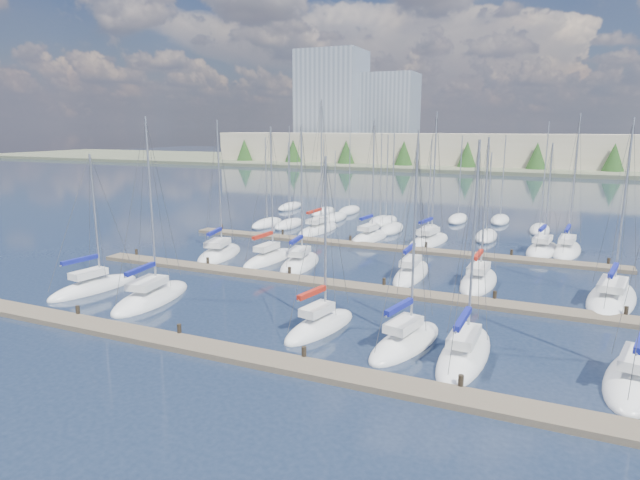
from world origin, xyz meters
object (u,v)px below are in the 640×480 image
at_px(sailboat_d, 320,326).
at_px(sailboat_h, 219,254).
at_px(sailboat_o, 370,237).
at_px(sailboat_p, 429,241).
at_px(sailboat_r, 567,250).
at_px(sailboat_i, 269,258).
at_px(sailboat_g, 638,379).
at_px(sailboat_k, 411,274).
at_px(sailboat_n, 319,229).
at_px(sailboat_l, 479,281).
at_px(sailboat_m, 612,299).
at_px(sailboat_f, 464,354).
at_px(sailboat_q, 542,250).
at_px(sailboat_a, 94,287).
at_px(sailboat_j, 300,263).
at_px(sailboat_c, 151,297).
at_px(sailboat_e, 405,342).

bearing_deg(sailboat_d, sailboat_h, 152.32).
xyz_separation_m(sailboat_o, sailboat_p, (6.33, 0.74, -0.01)).
height_order(sailboat_r, sailboat_i, sailboat_r).
distance_m(sailboat_g, sailboat_d, 16.70).
bearing_deg(sailboat_d, sailboat_o, 113.83).
bearing_deg(sailboat_p, sailboat_k, -74.37).
distance_m(sailboat_k, sailboat_p, 13.38).
bearing_deg(sailboat_o, sailboat_n, 172.07).
height_order(sailboat_l, sailboat_p, sailboat_p).
relative_size(sailboat_k, sailboat_m, 0.94).
bearing_deg(sailboat_l, sailboat_n, 146.18).
relative_size(sailboat_f, sailboat_q, 1.08).
distance_m(sailboat_d, sailboat_n, 31.04).
bearing_deg(sailboat_f, sailboat_a, 179.94).
distance_m(sailboat_i, sailboat_g, 31.02).
bearing_deg(sailboat_o, sailboat_f, -54.46).
bearing_deg(sailboat_o, sailboat_q, 10.99).
relative_size(sailboat_j, sailboat_r, 0.92).
bearing_deg(sailboat_h, sailboat_g, -35.34).
bearing_deg(sailboat_f, sailboat_n, 128.47).
height_order(sailboat_i, sailboat_o, sailboat_o).
distance_m(sailboat_f, sailboat_c, 21.83).
distance_m(sailboat_a, sailboat_i, 15.25).
relative_size(sailboat_a, sailboat_m, 0.81).
bearing_deg(sailboat_i, sailboat_r, 34.65).
bearing_deg(sailboat_q, sailboat_j, -135.57).
bearing_deg(sailboat_h, sailboat_n, 63.33).
bearing_deg(sailboat_n, sailboat_m, -24.74).
xyz_separation_m(sailboat_i, sailboat_g, (27.80, -13.75, -0.01)).
bearing_deg(sailboat_h, sailboat_e, -45.26).
relative_size(sailboat_i, sailboat_k, 1.02).
xyz_separation_m(sailboat_f, sailboat_k, (-6.56, 14.42, 0.01)).
distance_m(sailboat_m, sailboat_l, 9.18).
distance_m(sailboat_o, sailboat_p, 6.37).
bearing_deg(sailboat_a, sailboat_g, 8.13).
bearing_deg(sailboat_p, sailboat_j, -111.72).
bearing_deg(sailboat_c, sailboat_d, -7.79).
relative_size(sailboat_a, sailboat_e, 0.94).
bearing_deg(sailboat_q, sailboat_r, 30.85).
height_order(sailboat_d, sailboat_l, sailboat_l).
xyz_separation_m(sailboat_o, sailboat_l, (13.21, -12.57, -0.02)).
xyz_separation_m(sailboat_r, sailboat_m, (2.76, -15.24, -0.02)).
bearing_deg(sailboat_q, sailboat_i, -140.54).
height_order(sailboat_k, sailboat_q, sailboat_k).
bearing_deg(sailboat_h, sailboat_d, -52.34).
bearing_deg(sailboat_p, sailboat_l, -53.57).
height_order(sailboat_a, sailboat_m, sailboat_m).
bearing_deg(sailboat_l, sailboat_f, -83.35).
height_order(sailboat_r, sailboat_d, sailboat_r).
distance_m(sailboat_d, sailboat_c, 13.18).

